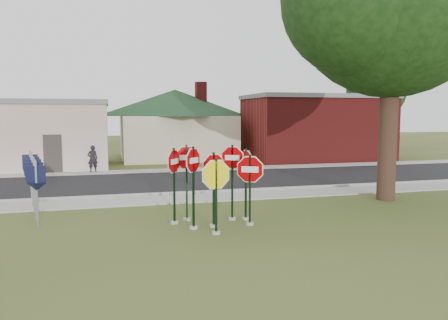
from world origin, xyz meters
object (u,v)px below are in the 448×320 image
object	(u,v)px
stop_sign_left	(193,177)
stop_sign_yellow	(216,186)
pedestrian	(93,159)
stop_sign_center	(214,180)

from	to	relation	value
stop_sign_left	stop_sign_yellow	bearing A→B (deg)	-54.55
pedestrian	stop_sign_left	bearing A→B (deg)	92.18
stop_sign_left	pedestrian	distance (m)	13.87
stop_sign_center	stop_sign_left	world-z (taller)	stop_sign_left
stop_sign_center	stop_sign_yellow	world-z (taller)	stop_sign_center
stop_sign_yellow	stop_sign_left	xyz separation A→B (m)	(-0.50, 0.71, 0.18)
stop_sign_yellow	stop_sign_left	world-z (taller)	stop_sign_left
stop_sign_yellow	stop_sign_left	size ratio (longest dim) A/B	0.90
stop_sign_center	pedestrian	world-z (taller)	stop_sign_center
stop_sign_yellow	pedestrian	xyz separation A→B (m)	(-3.76, 14.17, -0.53)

